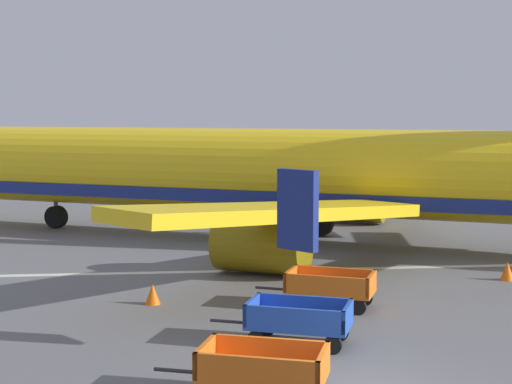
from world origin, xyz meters
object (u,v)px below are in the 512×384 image
object	(u,v)px
baggage_cart_third_in_row	(298,320)
traffic_cone_by_carts	(303,258)
airplane	(276,173)
traffic_cone_mid_apron	(507,271)
traffic_cone_near_plane	(153,294)
baggage_cart_second_in_row	(262,370)
baggage_cart_fourth_in_row	(330,287)

from	to	relation	value
baggage_cart_third_in_row	traffic_cone_by_carts	xyz separation A→B (m)	(1.68, 9.54, -0.27)
airplane	traffic_cone_mid_apron	size ratio (longest dim) A/B	55.50
traffic_cone_near_plane	traffic_cone_mid_apron	size ratio (longest dim) A/B	0.96
airplane	traffic_cone_by_carts	world-z (taller)	airplane
traffic_cone_near_plane	traffic_cone_by_carts	bearing A→B (deg)	43.67
traffic_cone_mid_apron	baggage_cart_third_in_row	bearing A→B (deg)	-141.71
baggage_cart_second_in_row	traffic_cone_mid_apron	world-z (taller)	baggage_cart_second_in_row
airplane	baggage_cart_third_in_row	size ratio (longest dim) A/B	9.82
baggage_cart_fourth_in_row	traffic_cone_mid_apron	world-z (taller)	baggage_cart_fourth_in_row
baggage_cart_third_in_row	baggage_cart_fourth_in_row	xyz separation A→B (m)	(1.48, 3.47, 0.00)
baggage_cart_second_in_row	traffic_cone_mid_apron	distance (m)	13.87
baggage_cart_second_in_row	baggage_cart_fourth_in_row	size ratio (longest dim) A/B	1.01
traffic_cone_near_plane	airplane	bearing A→B (deg)	64.77
airplane	baggage_cart_third_in_row	bearing A→B (deg)	-95.13
baggage_cart_second_in_row	traffic_cone_by_carts	world-z (taller)	baggage_cart_second_in_row
traffic_cone_mid_apron	traffic_cone_by_carts	size ratio (longest dim) A/B	0.95
baggage_cart_fourth_in_row	traffic_cone_mid_apron	bearing A→B (deg)	24.19
airplane	traffic_cone_mid_apron	bearing A→B (deg)	-51.53
traffic_cone_mid_apron	baggage_cart_second_in_row	bearing A→B (deg)	-133.42
baggage_cart_second_in_row	baggage_cart_third_in_row	xyz separation A→B (m)	(1.29, 3.57, 0.00)
baggage_cart_second_in_row	traffic_cone_near_plane	world-z (taller)	baggage_cart_second_in_row
baggage_cart_fourth_in_row	traffic_cone_near_plane	bearing A→B (deg)	169.87
traffic_cone_near_plane	traffic_cone_mid_apron	xyz separation A→B (m)	(11.95, 2.11, 0.01)
baggage_cart_second_in_row	baggage_cart_fourth_in_row	xyz separation A→B (m)	(2.77, 7.03, 0.00)
baggage_cart_fourth_in_row	traffic_cone_mid_apron	size ratio (longest dim) A/B	5.61
traffic_cone_mid_apron	traffic_cone_by_carts	xyz separation A→B (m)	(-6.56, 3.04, 0.02)
traffic_cone_mid_apron	airplane	bearing A→B (deg)	128.47
baggage_cart_fourth_in_row	traffic_cone_mid_apron	xyz separation A→B (m)	(6.76, 3.04, -0.29)
baggage_cart_second_in_row	baggage_cart_third_in_row	world-z (taller)	same
baggage_cart_second_in_row	traffic_cone_near_plane	xyz separation A→B (m)	(-2.42, 7.96, -0.30)
traffic_cone_by_carts	baggage_cart_third_in_row	bearing A→B (deg)	-99.98
airplane	traffic_cone_by_carts	xyz separation A→B (m)	(0.32, -5.62, -2.72)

